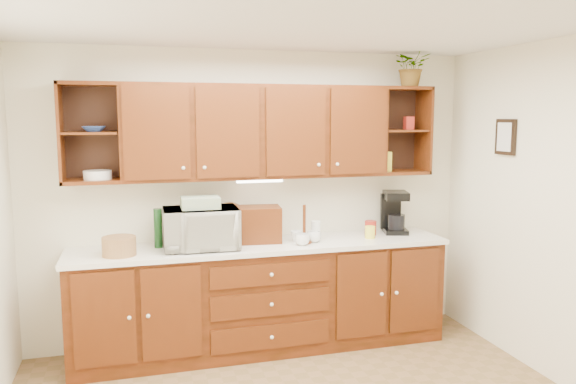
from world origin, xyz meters
TOP-DOWN VIEW (x-y plane):
  - ceiling at (0.00, 0.00)m, footprint 4.00×4.00m
  - back_wall at (0.00, 1.75)m, footprint 4.00×0.00m
  - base_cabinets at (0.00, 1.45)m, footprint 3.20×0.60m
  - countertop at (0.00, 1.44)m, footprint 3.24×0.64m
  - upper_cabinets at (0.01, 1.59)m, footprint 3.20×0.33m
  - undercabinet_light at (0.00, 1.53)m, footprint 0.40×0.05m
  - framed_picture at (1.98, 0.90)m, footprint 0.03×0.24m
  - wicker_basket at (-1.18, 1.33)m, footprint 0.27×0.27m
  - microwave at (-0.53, 1.40)m, footprint 0.62×0.42m
  - towel_stack at (-0.53, 1.40)m, footprint 0.31×0.23m
  - wine_bottle at (-0.87, 1.52)m, footprint 0.08×0.08m
  - woven_tray at (-0.24, 1.66)m, footprint 0.35×0.17m
  - bread_box at (-0.05, 1.52)m, footprint 0.47×0.32m
  - mug_tree at (0.35, 1.36)m, footprint 0.26×0.28m
  - canister_red at (1.04, 1.51)m, footprint 0.14×0.14m
  - canister_white at (0.48, 1.43)m, footprint 0.09×0.09m
  - canister_yellow at (0.97, 1.38)m, footprint 0.12×0.12m
  - coffee_maker at (1.29, 1.55)m, footprint 0.27×0.32m
  - bowl_stack at (-1.34, 1.58)m, footprint 0.20×0.20m
  - plate_stack at (-1.33, 1.58)m, footprint 0.28×0.28m
  - pantry_box_yellow at (1.20, 1.57)m, footprint 0.11×0.09m
  - pantry_box_red at (1.43, 1.58)m, footprint 0.08×0.07m
  - potted_plant at (1.43, 1.54)m, footprint 0.39×0.36m

SIDE VIEW (x-z plane):
  - base_cabinets at x=0.00m, z-range 0.00..0.90m
  - countertop at x=0.00m, z-range 0.90..0.94m
  - woven_tray at x=-0.24m, z-range 0.78..1.12m
  - mug_tree at x=0.35m, z-range 0.83..1.16m
  - canister_yellow at x=0.97m, z-range 0.94..1.05m
  - canister_red at x=1.04m, z-range 0.94..1.07m
  - wicker_basket at x=-1.18m, z-range 0.94..1.09m
  - canister_white at x=0.48m, z-range 0.94..1.11m
  - bread_box at x=-0.05m, z-range 0.94..1.25m
  - wine_bottle at x=-0.87m, z-range 0.94..1.27m
  - microwave at x=-0.53m, z-range 0.94..1.28m
  - coffee_maker at x=1.29m, z-range 0.93..1.32m
  - back_wall at x=0.00m, z-range -0.70..3.30m
  - towel_stack at x=-0.53m, z-range 1.28..1.37m
  - undercabinet_light at x=0.00m, z-range 1.46..1.48m
  - plate_stack at x=-1.33m, z-range 1.52..1.59m
  - pantry_box_yellow at x=1.20m, z-range 1.52..1.70m
  - framed_picture at x=1.98m, z-range 1.70..2.00m
  - upper_cabinets at x=0.01m, z-range 1.49..2.29m
  - bowl_stack at x=-1.34m, z-range 1.90..1.94m
  - pantry_box_red at x=1.43m, z-range 1.90..2.02m
  - potted_plant at x=1.43m, z-range 2.29..2.65m
  - ceiling at x=0.00m, z-range 2.60..2.60m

